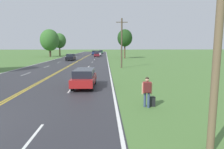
# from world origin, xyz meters

# --- Properties ---
(hitchhiker_person) EXTENTS (0.59, 0.44, 1.75)m
(hitchhiker_person) POSITION_xyz_m (8.71, 2.35, 1.07)
(hitchhiker_person) COLOR #38476B
(hitchhiker_person) RESTS_ON ground
(suitcase) EXTENTS (0.45, 0.17, 0.63)m
(suitcase) POSITION_xyz_m (9.01, 2.53, 0.29)
(suitcase) COLOR black
(suitcase) RESTS_ON ground
(utility_pole_foreground) EXTENTS (1.80, 0.24, 9.18)m
(utility_pole_foreground) POSITION_xyz_m (9.82, -2.48, 4.75)
(utility_pole_foreground) COLOR brown
(utility_pole_foreground) RESTS_ON ground
(utility_pole_midground) EXTENTS (1.80, 0.24, 7.77)m
(utility_pole_midground) POSITION_xyz_m (8.99, 23.31, 4.04)
(utility_pole_midground) COLOR brown
(utility_pole_midground) RESTS_ON ground
(tree_left_verge) EXTENTS (4.64, 4.64, 8.06)m
(tree_left_verge) POSITION_xyz_m (-9.98, 64.44, 5.37)
(tree_left_verge) COLOR brown
(tree_left_verge) RESTS_ON ground
(tree_behind_sign) EXTENTS (4.23, 4.23, 8.21)m
(tree_behind_sign) POSITION_xyz_m (11.99, 48.78, 5.74)
(tree_behind_sign) COLOR brown
(tree_behind_sign) RESTS_ON ground
(tree_mid_treeline) EXTENTS (6.07, 6.07, 8.94)m
(tree_mid_treeline) POSITION_xyz_m (-11.74, 58.14, 5.43)
(tree_mid_treeline) COLOR #473828
(tree_mid_treeline) RESTS_ON ground
(car_red_suv_nearest) EXTENTS (1.86, 4.48, 1.54)m
(car_red_suv_nearest) POSITION_xyz_m (4.59, 8.19, 0.84)
(car_red_suv_nearest) COLOR black
(car_red_suv_nearest) RESTS_ON ground
(car_black_sedan_approaching) EXTENTS (2.03, 4.39, 1.60)m
(car_black_sedan_approaching) POSITION_xyz_m (-2.07, 40.51, 0.82)
(car_black_sedan_approaching) COLOR black
(car_black_sedan_approaching) RESTS_ON ground
(car_maroon_sedan_mid_near) EXTENTS (1.83, 4.57, 1.59)m
(car_maroon_sedan_mid_near) POSITION_xyz_m (3.64, 57.18, 0.81)
(car_maroon_sedan_mid_near) COLOR black
(car_maroon_sedan_mid_near) RESTS_ON ground
(car_silver_suv_mid_far) EXTENTS (1.97, 4.22, 1.84)m
(car_silver_suv_mid_far) POSITION_xyz_m (3.85, 65.99, 0.96)
(car_silver_suv_mid_far) COLOR black
(car_silver_suv_mid_far) RESTS_ON ground
(car_dark_blue_van_receding) EXTENTS (2.02, 3.99, 1.69)m
(car_dark_blue_van_receding) POSITION_xyz_m (1.85, 73.61, 0.88)
(car_dark_blue_van_receding) COLOR black
(car_dark_blue_van_receding) RESTS_ON ground
(car_dark_green_van_distant) EXTENTS (1.77, 3.97, 1.68)m
(car_dark_green_van_distant) POSITION_xyz_m (4.45, 85.44, 0.89)
(car_dark_green_van_distant) COLOR black
(car_dark_green_van_distant) RESTS_ON ground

